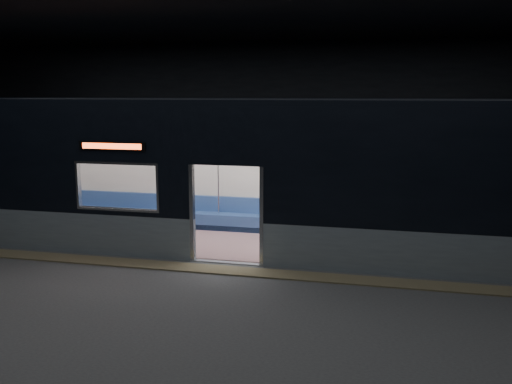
% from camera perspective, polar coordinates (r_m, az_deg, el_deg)
% --- Properties ---
extents(station_floor, '(24.00, 14.00, 0.01)m').
position_cam_1_polar(station_floor, '(10.41, -4.67, -9.23)').
color(station_floor, '#47494C').
rests_on(station_floor, ground).
extents(station_envelope, '(24.00, 14.00, 5.00)m').
position_cam_1_polar(station_envelope, '(9.80, -5.00, 11.40)').
color(station_envelope, black).
rests_on(station_envelope, station_floor).
extents(tactile_strip, '(22.80, 0.50, 0.03)m').
position_cam_1_polar(tactile_strip, '(10.90, -3.80, -8.19)').
color(tactile_strip, '#8C7F59').
rests_on(tactile_strip, station_floor).
extents(metro_car, '(18.00, 3.04, 3.35)m').
position_cam_1_polar(metro_car, '(12.36, -1.26, 2.79)').
color(metro_car, '#91A1AD').
rests_on(metro_car, station_floor).
extents(passenger, '(0.42, 0.73, 1.42)m').
position_cam_1_polar(passenger, '(13.28, 20.43, -1.83)').
color(passenger, black).
rests_on(passenger, metro_car).
extents(handbag, '(0.36, 0.32, 0.15)m').
position_cam_1_polar(handbag, '(13.07, 20.35, -2.59)').
color(handbag, black).
rests_on(handbag, passenger).
extents(transit_map, '(1.06, 0.03, 0.69)m').
position_cam_1_polar(transit_map, '(13.49, 21.29, 1.21)').
color(transit_map, white).
rests_on(transit_map, metro_car).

